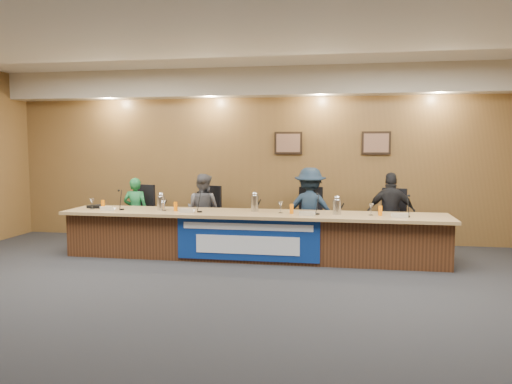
% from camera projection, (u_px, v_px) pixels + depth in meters
% --- Properties ---
extents(floor, '(10.00, 10.00, 0.00)m').
position_uv_depth(floor, '(214.00, 305.00, 5.67)').
color(floor, black).
rests_on(floor, ground).
extents(ceiling, '(10.00, 8.00, 0.04)m').
position_uv_depth(ceiling, '(212.00, 16.00, 5.36)').
color(ceiling, silver).
rests_on(ceiling, wall_back).
extents(wall_back, '(10.00, 0.04, 3.20)m').
position_uv_depth(wall_back, '(267.00, 156.00, 9.44)').
color(wall_back, brown).
rests_on(wall_back, floor).
extents(soffit, '(10.00, 0.50, 0.50)m').
position_uv_depth(soffit, '(266.00, 82.00, 9.06)').
color(soffit, beige).
rests_on(soffit, wall_back).
extents(dais_body, '(6.00, 0.80, 0.70)m').
position_uv_depth(dais_body, '(252.00, 237.00, 7.99)').
color(dais_body, '#452614').
rests_on(dais_body, floor).
extents(dais_top, '(6.10, 0.95, 0.05)m').
position_uv_depth(dais_top, '(252.00, 214.00, 7.90)').
color(dais_top, '#9F7E4F').
rests_on(dais_top, dais_body).
extents(banner, '(2.20, 0.02, 0.65)m').
position_uv_depth(banner, '(247.00, 240.00, 7.58)').
color(banner, navy).
rests_on(banner, dais_body).
extents(banner_text_upper, '(2.00, 0.01, 0.10)m').
position_uv_depth(banner_text_upper, '(247.00, 227.00, 7.55)').
color(banner_text_upper, silver).
rests_on(banner_text_upper, banner).
extents(banner_text_lower, '(1.60, 0.01, 0.28)m').
position_uv_depth(banner_text_lower, '(247.00, 245.00, 7.57)').
color(banner_text_lower, silver).
rests_on(banner_text_lower, banner).
extents(wall_photo_left, '(0.52, 0.04, 0.42)m').
position_uv_depth(wall_photo_left, '(288.00, 143.00, 9.31)').
color(wall_photo_left, black).
rests_on(wall_photo_left, wall_back).
extents(wall_photo_right, '(0.52, 0.04, 0.42)m').
position_uv_depth(wall_photo_right, '(376.00, 143.00, 9.04)').
color(wall_photo_right, black).
rests_on(wall_photo_right, wall_back).
extents(panelist_a, '(0.48, 0.35, 1.22)m').
position_uv_depth(panelist_a, '(136.00, 211.00, 9.09)').
color(panelist_a, '#19622F').
rests_on(panelist_a, floor).
extents(panelist_b, '(0.73, 0.63, 1.31)m').
position_uv_depth(panelist_b, '(203.00, 210.00, 8.87)').
color(panelist_b, '#4A4A4E').
rests_on(panelist_b, floor).
extents(panelist_c, '(0.94, 0.55, 1.43)m').
position_uv_depth(panelist_c, '(310.00, 209.00, 8.53)').
color(panelist_c, '#152436').
rests_on(panelist_c, floor).
extents(panelist_d, '(0.81, 0.36, 1.36)m').
position_uv_depth(panelist_d, '(391.00, 213.00, 8.30)').
color(panelist_d, black).
rests_on(panelist_d, floor).
extents(office_chair_a, '(0.60, 0.60, 0.08)m').
position_uv_depth(office_chair_a, '(138.00, 217.00, 9.20)').
color(office_chair_a, black).
rests_on(office_chair_a, floor).
extents(office_chair_b, '(0.60, 0.60, 0.08)m').
position_uv_depth(office_chair_b, '(205.00, 219.00, 8.98)').
color(office_chair_b, black).
rests_on(office_chair_b, floor).
extents(office_chair_c, '(0.49, 0.49, 0.08)m').
position_uv_depth(office_chair_c, '(310.00, 222.00, 8.65)').
color(office_chair_c, black).
rests_on(office_chair_c, floor).
extents(office_chair_d, '(0.62, 0.62, 0.08)m').
position_uv_depth(office_chair_d, '(390.00, 224.00, 8.42)').
color(office_chair_d, black).
rests_on(office_chair_d, floor).
extents(nameplate_a, '(0.24, 0.08, 0.10)m').
position_uv_depth(nameplate_a, '(107.00, 208.00, 8.05)').
color(nameplate_a, white).
rests_on(nameplate_a, dais_top).
extents(microphone_a, '(0.07, 0.07, 0.02)m').
position_uv_depth(microphone_a, '(122.00, 209.00, 8.19)').
color(microphone_a, black).
rests_on(microphone_a, dais_top).
extents(juice_glass_a, '(0.06, 0.06, 0.15)m').
position_uv_depth(juice_glass_a, '(103.00, 205.00, 8.30)').
color(juice_glass_a, orange).
rests_on(juice_glass_a, dais_top).
extents(water_glass_a, '(0.08, 0.08, 0.18)m').
position_uv_depth(water_glass_a, '(92.00, 204.00, 8.28)').
color(water_glass_a, silver).
rests_on(water_glass_a, dais_top).
extents(nameplate_b, '(0.24, 0.08, 0.10)m').
position_uv_depth(nameplate_b, '(186.00, 210.00, 7.82)').
color(nameplate_b, white).
rests_on(nameplate_b, dais_top).
extents(microphone_b, '(0.07, 0.07, 0.02)m').
position_uv_depth(microphone_b, '(200.00, 212.00, 7.91)').
color(microphone_b, black).
rests_on(microphone_b, dais_top).
extents(juice_glass_b, '(0.06, 0.06, 0.15)m').
position_uv_depth(juice_glass_b, '(176.00, 206.00, 8.05)').
color(juice_glass_b, orange).
rests_on(juice_glass_b, dais_top).
extents(water_glass_b, '(0.08, 0.08, 0.18)m').
position_uv_depth(water_glass_b, '(164.00, 205.00, 8.06)').
color(water_glass_b, silver).
rests_on(water_glass_b, dais_top).
extents(nameplate_c, '(0.24, 0.08, 0.10)m').
position_uv_depth(nameplate_c, '(307.00, 213.00, 7.47)').
color(nameplate_c, white).
rests_on(nameplate_c, dais_top).
extents(microphone_c, '(0.07, 0.07, 0.02)m').
position_uv_depth(microphone_c, '(317.00, 214.00, 7.65)').
color(microphone_c, black).
rests_on(microphone_c, dais_top).
extents(juice_glass_c, '(0.06, 0.06, 0.15)m').
position_uv_depth(juice_glass_c, '(292.00, 209.00, 7.75)').
color(juice_glass_c, orange).
rests_on(juice_glass_c, dais_top).
extents(water_glass_c, '(0.08, 0.08, 0.18)m').
position_uv_depth(water_glass_c, '(281.00, 207.00, 7.80)').
color(water_glass_c, silver).
rests_on(water_glass_c, dais_top).
extents(nameplate_d, '(0.24, 0.08, 0.10)m').
position_uv_depth(nameplate_d, '(400.00, 215.00, 7.27)').
color(nameplate_d, white).
rests_on(nameplate_d, dais_top).
extents(microphone_d, '(0.07, 0.07, 0.02)m').
position_uv_depth(microphone_d, '(408.00, 216.00, 7.38)').
color(microphone_d, black).
rests_on(microphone_d, dais_top).
extents(juice_glass_d, '(0.06, 0.06, 0.15)m').
position_uv_depth(juice_glass_d, '(380.00, 211.00, 7.54)').
color(juice_glass_d, orange).
rests_on(juice_glass_d, dais_top).
extents(water_glass_d, '(0.08, 0.08, 0.18)m').
position_uv_depth(water_glass_d, '(371.00, 210.00, 7.54)').
color(water_glass_d, silver).
rests_on(water_glass_d, dais_top).
extents(carafe_left, '(0.13, 0.13, 0.23)m').
position_uv_depth(carafe_left, '(161.00, 203.00, 8.16)').
color(carafe_left, silver).
rests_on(carafe_left, dais_top).
extents(carafe_mid, '(0.12, 0.12, 0.26)m').
position_uv_depth(carafe_mid, '(255.00, 204.00, 7.98)').
color(carafe_mid, silver).
rests_on(carafe_mid, dais_top).
extents(carafe_right, '(0.13, 0.13, 0.23)m').
position_uv_depth(carafe_right, '(337.00, 207.00, 7.65)').
color(carafe_right, silver).
rests_on(carafe_right, dais_top).
extents(speakerphone, '(0.32, 0.32, 0.05)m').
position_uv_depth(speakerphone, '(96.00, 206.00, 8.45)').
color(speakerphone, black).
rests_on(speakerphone, dais_top).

